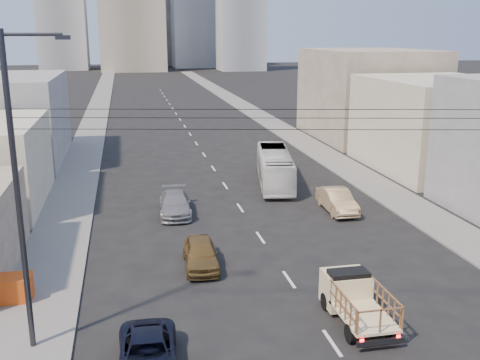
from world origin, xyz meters
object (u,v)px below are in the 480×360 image
object	(u,v)px
sedan_brown	(201,254)
flatbed_pickup	(356,297)
city_bus	(275,167)
sedan_tan	(337,200)
navy_pickup	(148,355)
sedan_grey	(175,204)
streetlamp_left	(20,188)
crate_stack	(11,288)

from	to	relation	value
sedan_brown	flatbed_pickup	bearing A→B (deg)	-48.04
city_bus	sedan_tan	xyz separation A→B (m)	(2.33, -7.73, -0.65)
sedan_brown	navy_pickup	bearing A→B (deg)	-106.51
flatbed_pickup	navy_pickup	world-z (taller)	flatbed_pickup
navy_pickup	city_bus	size ratio (longest dim) A/B	0.46
city_bus	sedan_grey	size ratio (longest dim) A/B	2.03
navy_pickup	streetlamp_left	bearing A→B (deg)	152.19
sedan_grey	crate_stack	bearing A→B (deg)	-123.30
flatbed_pickup	crate_stack	distance (m)	15.31
city_bus	sedan_tan	bearing A→B (deg)	-62.53
flatbed_pickup	sedan_brown	size ratio (longest dim) A/B	1.03
sedan_grey	navy_pickup	bearing A→B (deg)	-94.96
sedan_brown	streetlamp_left	size ratio (longest dim) A/B	0.36
sedan_brown	streetlamp_left	distance (m)	11.30
sedan_grey	crate_stack	xyz separation A→B (m)	(-8.43, -11.33, -0.04)
flatbed_pickup	sedan_tan	bearing A→B (deg)	71.73
navy_pickup	sedan_brown	world-z (taller)	sedan_brown
city_bus	sedan_brown	size ratio (longest dim) A/B	2.38
crate_stack	city_bus	bearing A→B (deg)	45.75
city_bus	sedan_brown	distance (m)	17.23
sedan_tan	streetlamp_left	xyz separation A→B (m)	(-17.72, -13.92, 5.66)
flatbed_pickup	crate_stack	size ratio (longest dim) A/B	2.45
sedan_grey	streetlamp_left	world-z (taller)	streetlamp_left
flatbed_pickup	city_bus	world-z (taller)	city_bus
flatbed_pickup	sedan_grey	bearing A→B (deg)	110.95
flatbed_pickup	sedan_tan	size ratio (longest dim) A/B	0.94
sedan_brown	sedan_grey	size ratio (longest dim) A/B	0.85
sedan_brown	streetlamp_left	world-z (taller)	streetlamp_left
flatbed_pickup	navy_pickup	xyz separation A→B (m)	(-8.76, -1.95, -0.45)
navy_pickup	crate_stack	world-z (taller)	navy_pickup
sedan_grey	sedan_tan	bearing A→B (deg)	-5.06
streetlamp_left	crate_stack	distance (m)	7.29
streetlamp_left	crate_stack	size ratio (longest dim) A/B	6.67
streetlamp_left	crate_stack	xyz separation A→B (m)	(-1.61, 4.20, -5.75)
flatbed_pickup	sedan_brown	bearing A→B (deg)	129.10
city_bus	flatbed_pickup	bearing A→B (deg)	-85.56
navy_pickup	streetlamp_left	world-z (taller)	streetlamp_left
flatbed_pickup	sedan_brown	xyz separation A→B (m)	(-5.63, 6.93, -0.37)
sedan_grey	crate_stack	distance (m)	14.12
flatbed_pickup	sedan_tan	distance (m)	15.18
sedan_brown	sedan_tan	world-z (taller)	sedan_tan
sedan_tan	sedan_grey	bearing A→B (deg)	173.02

